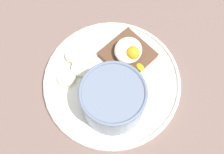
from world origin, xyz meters
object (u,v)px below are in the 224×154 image
toast_slice (128,55)px  banana_slice_left (81,68)px  banana_slice_front (67,78)px  poached_egg (129,51)px  oatmeal_bowl (113,99)px  banana_slice_back (88,56)px  banana_slice_right (73,56)px

toast_slice → banana_slice_left: 9.49cm
banana_slice_front → banana_slice_left: bearing=-27.8°
banana_slice_front → toast_slice: bearing=-45.5°
poached_egg → banana_slice_left: (-5.76, 7.66, -2.05)cm
oatmeal_bowl → banana_slice_back: size_ratio=2.63×
toast_slice → banana_slice_left: size_ratio=2.63×
poached_egg → banana_slice_back: poached_egg is taller
oatmeal_bowl → banana_slice_left: 10.03cm
banana_slice_front → banana_slice_right: 4.79cm
oatmeal_bowl → banana_slice_left: bearing=61.5°
poached_egg → toast_slice: bearing=58.2°
oatmeal_bowl → banana_slice_left: (4.59, 8.44, -2.88)cm
banana_slice_right → banana_slice_back: bearing=-67.3°
poached_egg → banana_slice_right: size_ratio=1.89×
oatmeal_bowl → banana_slice_front: (1.66, 9.99, -3.00)cm
oatmeal_bowl → poached_egg: bearing=4.3°
banana_slice_right → toast_slice: bearing=-67.1°
poached_egg → banana_slice_right: poached_egg is taller
toast_slice → banana_slice_left: bearing=128.5°
banana_slice_right → banana_slice_left: bearing=-127.9°
banana_slice_right → poached_egg: bearing=-68.3°
poached_egg → banana_slice_right: bearing=111.7°
toast_slice → banana_slice_right: same height
banana_slice_left → toast_slice: bearing=-51.5°
toast_slice → poached_egg: 2.00cm
banana_slice_left → banana_slice_back: (2.86, -0.23, 0.10)cm
banana_slice_front → oatmeal_bowl: bearing=-99.4°
toast_slice → banana_slice_back: bearing=112.9°
oatmeal_bowl → banana_slice_front: oatmeal_bowl is taller
poached_egg → banana_slice_back: (-2.90, 7.43, -1.95)cm
banana_slice_back → banana_slice_right: size_ratio=1.19×
banana_slice_left → banana_slice_right: 2.93cm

